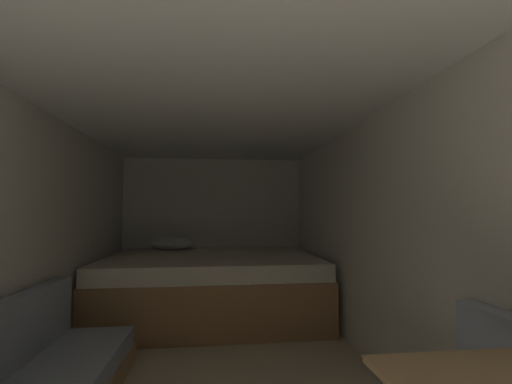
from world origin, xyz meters
name	(u,v)px	position (x,y,z in m)	size (l,w,h in m)	color
wall_back	(213,227)	(0.00, 4.80, 1.06)	(2.78, 0.05, 2.11)	silver
wall_left	(8,247)	(-1.37, 2.00, 1.06)	(0.05, 5.54, 2.11)	silver
wall_right	(389,242)	(1.37, 2.00, 1.06)	(0.05, 5.54, 2.11)	silver
ceiling_slab	(212,98)	(0.00, 2.00, 2.14)	(2.78, 5.54, 0.05)	white
bed	(212,286)	(-0.01, 3.81, 0.38)	(2.56, 1.84, 0.93)	#9E7247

